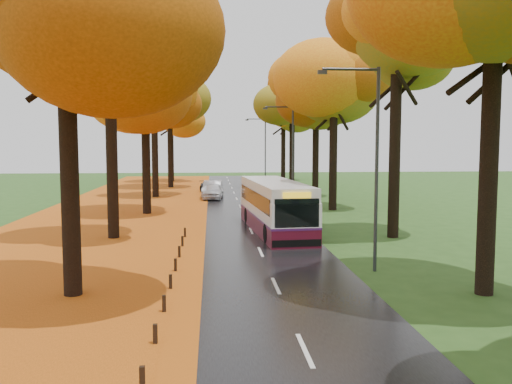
{
  "coord_description": "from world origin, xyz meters",
  "views": [
    {
      "loc": [
        -2.24,
        -12.7,
        5.1
      ],
      "look_at": [
        0.0,
        14.57,
        2.6
      ],
      "focal_mm": 38.0,
      "sensor_mm": 36.0,
      "label": 1
    }
  ],
  "objects": [
    {
      "name": "bus",
      "position": [
        1.36,
        17.87,
        1.54
      ],
      "size": [
        3.33,
        11.01,
        2.86
      ],
      "rotation": [
        0.0,
        0.0,
        0.08
      ],
      "color": "#4C0B1D",
      "rests_on": "road"
    },
    {
      "name": "ground",
      "position": [
        0.0,
        0.0,
        0.0
      ],
      "size": [
        160.0,
        160.0,
        0.0
      ],
      "primitive_type": "plane",
      "color": "#284C19",
      "rests_on": "ground"
    },
    {
      "name": "car_white",
      "position": [
        -2.1,
        35.87,
        0.73
      ],
      "size": [
        2.08,
        4.22,
        1.38
      ],
      "primitive_type": "imported",
      "rotation": [
        0.0,
        0.0,
        -0.11
      ],
      "color": "silver",
      "rests_on": "road"
    },
    {
      "name": "bollard_row",
      "position": [
        -3.7,
        4.7,
        0.26
      ],
      "size": [
        0.11,
        23.51,
        0.52
      ],
      "color": "black",
      "rests_on": "ground"
    },
    {
      "name": "car_silver",
      "position": [
        -2.15,
        37.4,
        0.81
      ],
      "size": [
        2.04,
        4.81,
        1.54
      ],
      "primitive_type": "imported",
      "rotation": [
        0.0,
        0.0,
        -0.09
      ],
      "color": "#929399",
      "rests_on": "road"
    },
    {
      "name": "leaf_drift",
      "position": [
        -3.05,
        25.0,
        0.04
      ],
      "size": [
        0.9,
        90.0,
        0.01
      ],
      "primitive_type": "cube",
      "color": "#D56215",
      "rests_on": "road"
    },
    {
      "name": "trees_right",
      "position": [
        7.19,
        26.91,
        9.69
      ],
      "size": [
        9.3,
        74.2,
        13.96
      ],
      "color": "black",
      "rests_on": "ground"
    },
    {
      "name": "centre_line",
      "position": [
        0.0,
        25.0,
        0.04
      ],
      "size": [
        0.12,
        90.0,
        0.01
      ],
      "primitive_type": "cube",
      "color": "silver",
      "rests_on": "road"
    },
    {
      "name": "car_dark",
      "position": [
        -2.35,
        42.14,
        0.62
      ],
      "size": [
        2.58,
        4.25,
        1.15
      ],
      "primitive_type": "imported",
      "rotation": [
        0.0,
        0.0,
        0.26
      ],
      "color": "black",
      "rests_on": "road"
    },
    {
      "name": "streetlamp_far",
      "position": [
        3.95,
        52.0,
        4.71
      ],
      "size": [
        2.45,
        0.18,
        8.0
      ],
      "color": "#333538",
      "rests_on": "ground"
    },
    {
      "name": "road",
      "position": [
        0.0,
        25.0,
        0.02
      ],
      "size": [
        6.5,
        90.0,
        0.04
      ],
      "primitive_type": "cube",
      "color": "black",
      "rests_on": "ground"
    },
    {
      "name": "streetlamp_near",
      "position": [
        3.95,
        8.0,
        4.71
      ],
      "size": [
        2.45,
        0.18,
        8.0
      ],
      "color": "#333538",
      "rests_on": "ground"
    },
    {
      "name": "trees_left",
      "position": [
        -7.18,
        27.06,
        9.53
      ],
      "size": [
        9.2,
        74.0,
        13.88
      ],
      "color": "black",
      "rests_on": "ground"
    },
    {
      "name": "streetlamp_mid",
      "position": [
        3.95,
        30.0,
        4.71
      ],
      "size": [
        2.45,
        0.18,
        8.0
      ],
      "color": "#333538",
      "rests_on": "ground"
    },
    {
      "name": "leaf_verge",
      "position": [
        -9.0,
        25.0,
        0.01
      ],
      "size": [
        12.0,
        90.0,
        0.02
      ],
      "primitive_type": "cube",
      "color": "#873F0C",
      "rests_on": "ground"
    }
  ]
}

